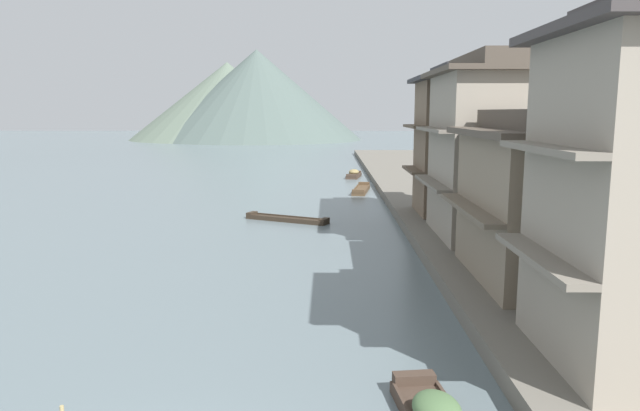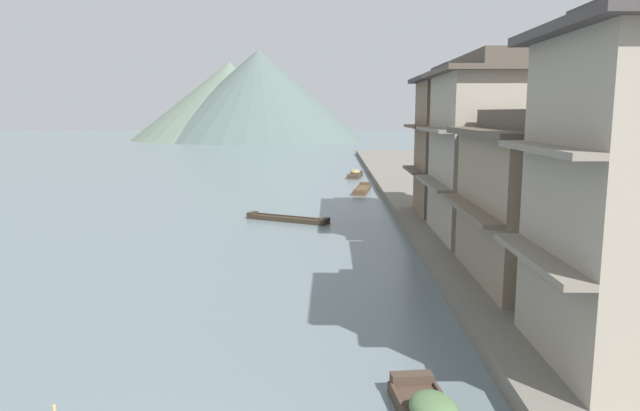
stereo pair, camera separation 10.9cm
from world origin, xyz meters
name	(u,v)px [view 1 (the left image)]	position (x,y,z in m)	size (l,w,h in m)	color
riverbank_right	(524,207)	(16.41, 30.00, 0.29)	(18.00, 110.00, 0.58)	#6B665B
boat_moored_nearest	(354,174)	(5.84, 50.58, 0.32)	(1.82, 3.99, 0.84)	#423328
boat_moored_third	(287,219)	(0.69, 26.30, 0.12)	(5.28, 3.14, 0.37)	#33281E
boat_moored_far	(361,190)	(5.99, 39.79, 0.16)	(1.86, 5.55, 0.51)	brown
house_waterfront_second	(535,198)	(10.66, 11.94, 3.58)	(5.22, 7.83, 6.14)	gray
house_waterfront_tall	(493,148)	(11.18, 19.55, 4.88)	(6.26, 7.43, 8.74)	gray
house_waterfront_narrow	(460,141)	(11.07, 26.12, 4.90)	(6.04, 5.43, 8.74)	#75604C
hill_far_west	(257,95)	(-13.80, 132.64, 10.60)	(49.78, 49.78, 21.21)	#4C5B56
hill_far_centre	(228,101)	(-21.34, 135.58, 9.26)	(47.32, 47.32, 18.51)	#5B6B5B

